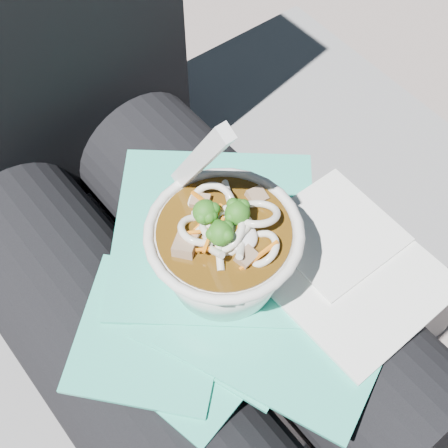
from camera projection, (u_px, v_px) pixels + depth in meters
ground at (207, 448)px, 1.08m from camera, size 20.00×20.00×0.00m
stone_ledge at (143, 333)px, 0.96m from camera, size 1.02×0.54×0.44m
lap at (195, 318)px, 0.65m from camera, size 0.33×0.48×0.16m
person_body at (142, 246)px, 0.66m from camera, size 0.34×0.94×0.99m
plastic_bag at (230, 291)px, 0.56m from camera, size 0.33×0.36×0.01m
napkins at (349, 264)px, 0.57m from camera, size 0.14×0.17×0.01m
udon_bowl at (224, 247)px, 0.53m from camera, size 0.15×0.15×0.19m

